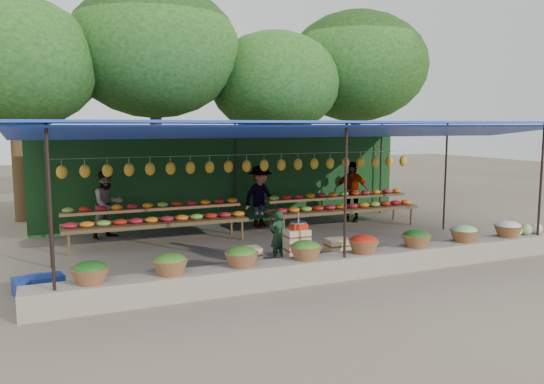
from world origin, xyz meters
name	(u,v)px	position (x,y,z in m)	size (l,w,h in m)	color
ground	(278,246)	(0.00, 0.00, 0.00)	(60.00, 60.00, 0.00)	brown
stone_curb	(340,266)	(0.00, -2.75, 0.20)	(10.60, 0.55, 0.40)	gray
stall_canopy	(277,128)	(0.00, 0.07, 2.67)	(10.80, 6.60, 2.82)	black
produce_baskets	(335,247)	(-0.10, -2.75, 0.56)	(8.98, 0.58, 0.34)	brown
netting_backdrop	(232,179)	(0.00, 3.15, 1.25)	(10.60, 0.06, 2.50)	#17421F
tree_row	(216,65)	(0.50, 6.09, 4.70)	(16.51, 5.50, 7.12)	#3D2A16
fruit_table_left	(157,218)	(-2.49, 1.35, 0.61)	(4.21, 0.95, 0.93)	#4D381E
fruit_table_right	(343,205)	(2.51, 1.35, 0.61)	(4.21, 0.95, 0.93)	#4D381E
crate_counter	(296,253)	(-0.50, -1.94, 0.31)	(2.36, 0.35, 0.77)	tan
weighing_scale	(298,225)	(-0.44, -1.94, 0.85)	(0.31, 0.31, 0.33)	red
vendor_seated	(277,236)	(-0.60, -1.30, 0.52)	(0.38, 0.25, 1.05)	#183621
customer_left	(108,204)	(-3.47, 2.46, 0.83)	(0.80, 0.63, 1.65)	slate
customer_mid	(260,196)	(0.49, 2.27, 0.83)	(1.08, 0.62, 1.67)	slate
customer_right	(352,191)	(3.20, 2.02, 0.86)	(1.01, 0.42, 1.72)	slate
blue_crate_front	(30,286)	(-5.16, -1.62, 0.15)	(0.49, 0.35, 0.29)	navy
blue_crate_back	(47,284)	(-4.90, -1.67, 0.15)	(0.50, 0.36, 0.30)	navy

